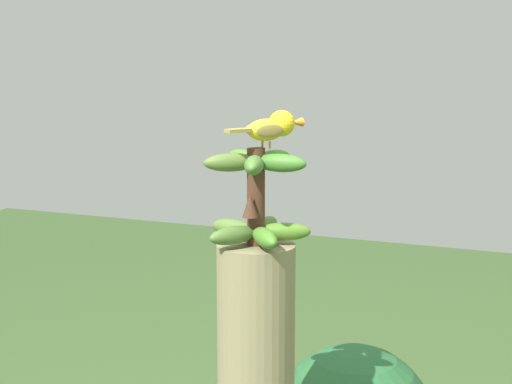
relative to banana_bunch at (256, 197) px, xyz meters
name	(u,v)px	position (x,y,z in m)	size (l,w,h in m)	color
banana_bunch	(256,197)	(0.00, 0.00, 0.00)	(0.25, 0.25, 0.22)	#4C2D1E
perched_bird	(273,127)	(-0.03, -0.02, 0.16)	(0.13, 0.18, 0.08)	#C68933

